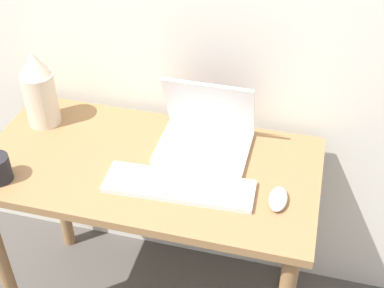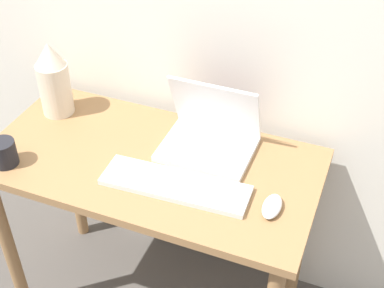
% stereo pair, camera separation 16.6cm
% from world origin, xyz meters
% --- Properties ---
extents(desk, '(1.11, 0.56, 0.77)m').
position_xyz_m(desk, '(0.00, 0.28, 0.65)').
color(desk, olive).
rests_on(desk, ground_plane).
extents(laptop, '(0.30, 0.24, 0.24)m').
position_xyz_m(laptop, '(0.16, 0.42, 0.82)').
color(laptop, white).
rests_on(laptop, desk).
extents(keyboard, '(0.47, 0.16, 0.02)m').
position_xyz_m(keyboard, '(0.13, 0.19, 0.78)').
color(keyboard, silver).
rests_on(keyboard, desk).
extents(mouse, '(0.05, 0.11, 0.03)m').
position_xyz_m(mouse, '(0.43, 0.20, 0.79)').
color(mouse, silver).
rests_on(mouse, desk).
extents(vase, '(0.11, 0.11, 0.28)m').
position_xyz_m(vase, '(-0.43, 0.41, 0.91)').
color(vase, beige).
rests_on(vase, desk).
extents(mp3_player, '(0.05, 0.06, 0.01)m').
position_xyz_m(mp3_player, '(0.12, 0.32, 0.78)').
color(mp3_player, orange).
rests_on(mp3_player, desk).
extents(mug, '(0.08, 0.08, 0.09)m').
position_xyz_m(mug, '(-0.43, 0.09, 0.81)').
color(mug, black).
rests_on(mug, desk).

